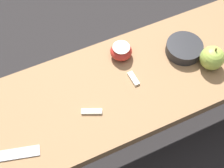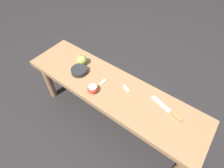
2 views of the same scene
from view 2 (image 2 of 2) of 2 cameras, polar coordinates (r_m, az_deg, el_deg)
The scene contains 8 objects.
ground_plane at distance 1.63m, azimuth -0.17°, elevation -11.42°, with size 8.00×8.00×0.00m, color black.
wooden_bench at distance 1.30m, azimuth -0.21°, elevation -3.05°, with size 1.39×0.37×0.46m.
knife at distance 1.18m, azimuth 18.71°, elevation -8.64°, with size 0.24×0.09×0.02m.
apple_whole at distance 1.41m, azimuth -9.80°, elevation 7.77°, with size 0.08×0.08×0.09m.
apple_cut at distance 1.21m, azimuth -6.29°, elevation -1.54°, with size 0.07×0.07×0.05m.
apple_slice_near_knife at distance 1.28m, azimuth -2.91°, elevation 0.77°, with size 0.02×0.06×0.01m.
apple_slice_center at distance 1.24m, azimuth 4.69°, elevation -1.41°, with size 0.06×0.04×0.01m.
bowl at distance 1.36m, azimuth -10.65°, elevation 4.31°, with size 0.12×0.12×0.04m.
Camera 2 is at (-0.48, 0.63, 1.43)m, focal length 28.00 mm.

